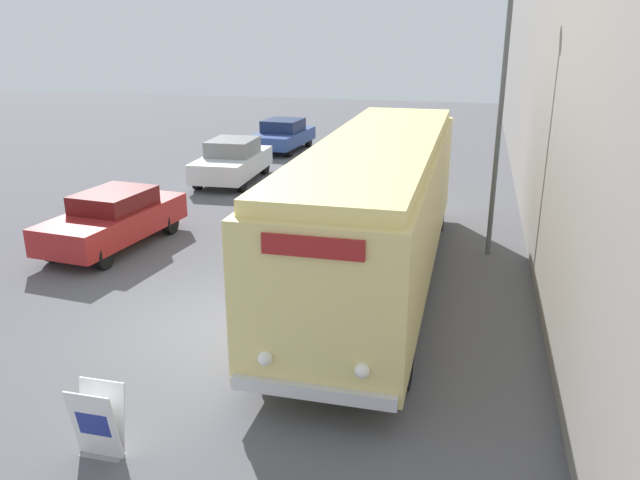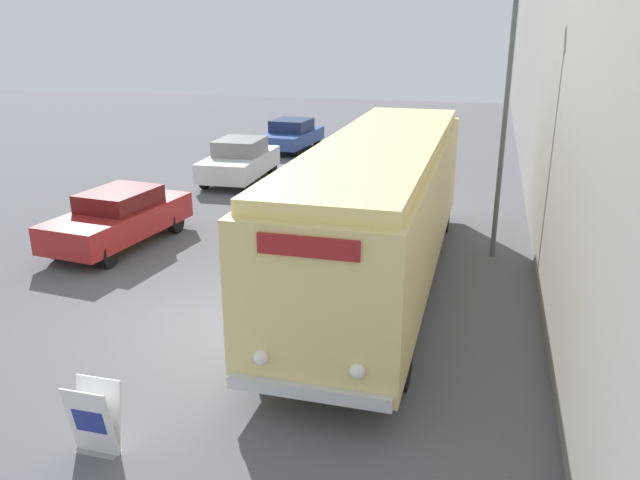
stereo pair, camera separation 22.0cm
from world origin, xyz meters
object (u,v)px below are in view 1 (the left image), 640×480
object	(u,v)px
parked_car_far	(283,135)
parked_car_near	(114,219)
vintage_bus	(378,204)
sign_board	(98,423)
streetlamp	(503,80)
parked_car_mid	(233,161)

from	to	relation	value
parked_car_far	parked_car_near	bearing A→B (deg)	-86.87
vintage_bus	sign_board	world-z (taller)	vintage_bus
sign_board	parked_car_far	bearing A→B (deg)	100.96
parked_car_far	streetlamp	bearing A→B (deg)	-49.15
streetlamp	parked_car_mid	bearing A→B (deg)	147.22
vintage_bus	parked_car_near	xyz separation A→B (m)	(-6.96, 0.75, -1.07)
vintage_bus	parked_car_far	size ratio (longest dim) A/B	2.72
vintage_bus	parked_car_near	world-z (taller)	vintage_bus
sign_board	parked_car_near	xyz separation A→B (m)	(-4.38, 7.59, 0.25)
vintage_bus	sign_board	distance (m)	7.43
parked_car_near	streetlamp	bearing A→B (deg)	16.16
sign_board	streetlamp	bearing A→B (deg)	61.62
vintage_bus	streetlamp	bearing A→B (deg)	45.33
vintage_bus	parked_car_far	xyz separation A→B (m)	(-6.76, 14.74, -1.10)
sign_board	parked_car_mid	distance (m)	15.77
sign_board	parked_car_near	size ratio (longest dim) A/B	0.24
parked_car_near	parked_car_mid	world-z (taller)	parked_car_mid
vintage_bus	sign_board	size ratio (longest dim) A/B	10.84
sign_board	streetlamp	xyz separation A→B (m)	(5.03, 9.31, 3.77)
sign_board	parked_car_near	world-z (taller)	parked_car_near
parked_car_far	vintage_bus	bearing A→B (deg)	-61.41
streetlamp	parked_car_far	xyz separation A→B (m)	(-9.21, 12.27, -3.55)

